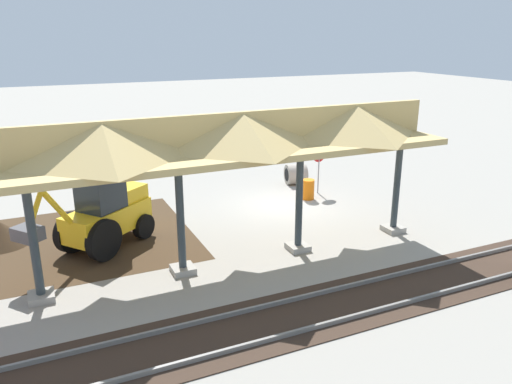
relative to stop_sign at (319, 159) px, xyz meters
name	(u,v)px	position (x,y,z in m)	size (l,w,h in m)	color
ground_plane	(283,205)	(2.27, 0.88, -1.63)	(120.00, 120.00, 0.00)	gray
dirt_work_zone	(55,244)	(11.57, 1.27, -1.62)	(9.50, 7.00, 0.01)	#42301E
platform_canopy	(242,136)	(6.03, 5.24, 2.54)	(13.50, 3.20, 4.90)	#9E998E
rail_tracks	(411,287)	(2.27, 8.99, -1.60)	(60.00, 2.58, 0.15)	slate
stop_sign	(319,159)	(0.00, 0.00, 0.00)	(0.76, 0.14, 2.26)	gray
backhoe	(104,212)	(9.93, 2.22, -0.36)	(4.68, 4.04, 2.82)	yellow
dirt_mound	(1,244)	(13.33, 0.40, -1.63)	(4.17, 4.17, 1.73)	#42301E
concrete_pipe	(296,174)	(0.22, -1.73, -1.13)	(1.13, 1.16, 1.00)	#9E9384
traffic_barrel	(308,189)	(0.86, 0.56, -1.18)	(0.56, 0.56, 0.90)	orange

